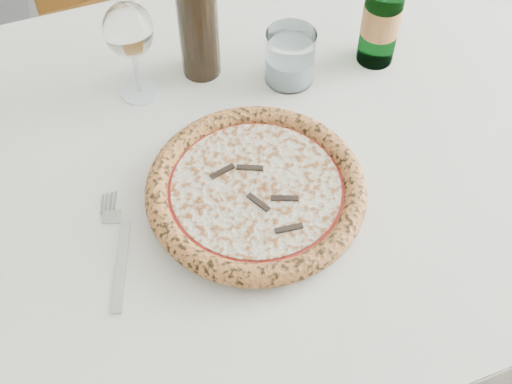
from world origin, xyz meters
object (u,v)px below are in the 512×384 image
at_px(wine_bottle, 197,16).
at_px(wine_glass, 129,32).
at_px(tumbler, 290,60).
at_px(beer_bottle, 383,12).
at_px(dining_table, 239,183).
at_px(pizza, 256,189).
at_px(plate, 256,197).

bearing_deg(wine_bottle, wine_glass, -168.65).
bearing_deg(tumbler, beer_bottle, 1.27).
bearing_deg(wine_bottle, tumbler, -24.30).
height_order(tumbler, wine_bottle, wine_bottle).
height_order(dining_table, tumbler, tumbler).
relative_size(tumbler, beer_bottle, 0.38).
distance_m(pizza, tumbler, 0.27).
xyz_separation_m(wine_glass, wine_bottle, (0.11, 0.02, -0.01)).
bearing_deg(pizza, wine_glass, 113.65).
xyz_separation_m(dining_table, wine_bottle, (-0.01, 0.20, 0.20)).
relative_size(plate, beer_bottle, 1.16).
height_order(plate, pizza, pizza).
height_order(dining_table, pizza, pizza).
relative_size(dining_table, beer_bottle, 6.38).
xyz_separation_m(plate, pizza, (-0.00, 0.00, 0.02)).
distance_m(dining_table, tumbler, 0.23).
xyz_separation_m(dining_table, wine_glass, (-0.12, 0.18, 0.21)).
bearing_deg(dining_table, wine_bottle, 92.10).
relative_size(plate, pizza, 0.90).
relative_size(dining_table, pizza, 4.96).
xyz_separation_m(plate, beer_bottle, (0.30, 0.24, 0.09)).
height_order(beer_bottle, wine_bottle, wine_bottle).
bearing_deg(wine_bottle, plate, -88.60).
bearing_deg(plate, dining_table, 90.00).
height_order(pizza, beer_bottle, beer_bottle).
bearing_deg(dining_table, pizza, -90.00).
relative_size(pizza, wine_bottle, 1.19).
distance_m(plate, wine_bottle, 0.32).
bearing_deg(wine_glass, pizza, -66.35).
bearing_deg(tumbler, wine_glass, 170.99).
bearing_deg(tumbler, dining_table, -134.00).
bearing_deg(tumbler, wine_bottle, 155.70).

